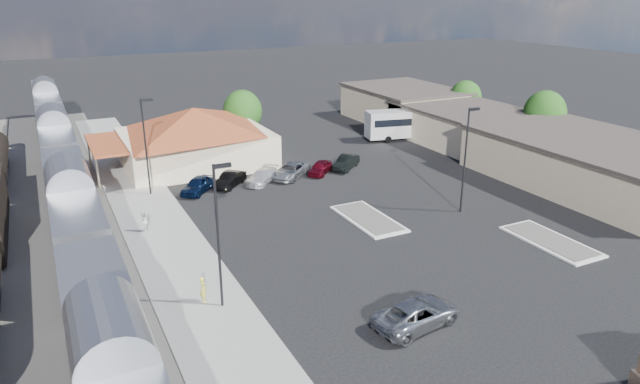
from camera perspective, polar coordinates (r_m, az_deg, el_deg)
name	(u,v)px	position (r m, az deg, el deg)	size (l,w,h in m)	color
ground	(337,237)	(44.02, 1.72, -4.55)	(280.00, 280.00, 0.00)	black
railbed	(33,249)	(46.94, -26.75, -5.12)	(16.00, 100.00, 0.12)	#4C4944
platform	(163,236)	(45.61, -15.43, -4.28)	(5.50, 92.00, 0.18)	gray
passenger_train	(74,217)	(43.87, -23.38, -2.28)	(3.00, 104.00, 5.55)	silver
station_depot	(194,136)	(62.86, -12.44, 5.48)	(18.35, 12.24, 6.20)	beige
buildings_east	(490,131)	(70.19, 16.64, 5.86)	(14.40, 51.40, 4.80)	#C6B28C
traffic_island_south	(368,218)	(47.41, 4.85, -2.65)	(3.30, 7.50, 0.21)	silver
traffic_island_north	(551,241)	(46.51, 22.06, -4.57)	(3.30, 7.50, 0.21)	silver
lamp_plat_s	(219,226)	(32.99, -10.08, -3.33)	(1.08, 0.25, 9.00)	black
lamp_plat_n	(146,139)	(53.49, -17.01, 5.06)	(1.08, 0.25, 9.00)	black
lamp_lot	(466,152)	(48.80, 14.44, 3.94)	(1.08, 0.25, 9.00)	black
tree_east_b	(545,114)	(72.44, 21.54, 7.31)	(4.94, 4.94, 6.96)	#382314
tree_east_c	(465,98)	(82.35, 14.33, 9.09)	(4.41, 4.41, 6.21)	#382314
tree_depot	(243,111)	(70.36, -7.75, 8.00)	(4.71, 4.71, 6.63)	#382314
suv	(417,314)	(33.33, 9.69, -11.92)	(2.51, 5.44, 1.51)	#929599
coach_bus	(411,122)	(73.29, 9.11, 6.90)	(11.90, 4.87, 3.73)	white
person_a	(203,289)	(35.44, -11.61, -9.50)	(0.62, 0.41, 1.69)	#D2D341
person_b	(143,222)	(46.28, -17.26, -2.85)	(0.83, 0.64, 1.70)	silver
parked_car_a	(198,185)	(54.44, -12.11, 0.69)	(1.78, 4.43, 1.51)	#0B1A3A
parked_car_b	(230,180)	(55.53, -9.01, 1.23)	(1.50, 4.30, 1.42)	black
parked_car_c	(262,176)	(56.26, -5.81, 1.56)	(1.86, 4.57, 1.33)	white
parked_car_d	(291,171)	(57.64, -2.95, 2.16)	(2.42, 5.24, 1.46)	gray
parked_car_e	(320,168)	(58.69, 0.03, 2.45)	(1.58, 3.94, 1.34)	maroon
parked_car_f	(346,162)	(60.36, 2.62, 2.97)	(1.52, 4.36, 1.44)	black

